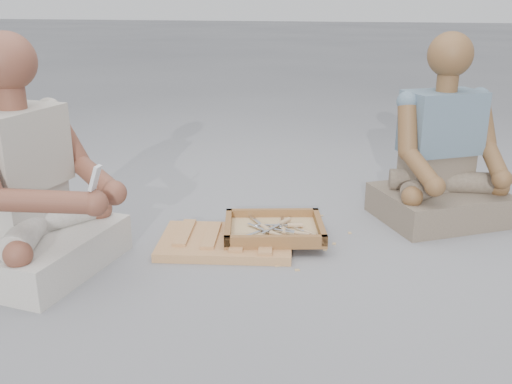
% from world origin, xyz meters
% --- Properties ---
extents(ground, '(60.00, 60.00, 0.00)m').
position_xyz_m(ground, '(0.00, 0.00, 0.00)').
color(ground, gray).
rests_on(ground, ground).
extents(carved_panel, '(0.65, 0.49, 0.04)m').
position_xyz_m(carved_panel, '(-0.16, 0.29, 0.02)').
color(carved_panel, olive).
rests_on(carved_panel, ground).
extents(tool_tray, '(0.52, 0.46, 0.06)m').
position_xyz_m(tool_tray, '(0.04, 0.39, 0.06)').
color(tool_tray, brown).
rests_on(tool_tray, carved_panel).
extents(chisel_0, '(0.10, 0.21, 0.02)m').
position_xyz_m(chisel_0, '(0.07, 0.44, 0.08)').
color(chisel_0, silver).
rests_on(chisel_0, tool_tray).
extents(chisel_1, '(0.15, 0.18, 0.02)m').
position_xyz_m(chisel_1, '(-0.01, 0.39, 0.07)').
color(chisel_1, silver).
rests_on(chisel_1, tool_tray).
extents(chisel_2, '(0.19, 0.14, 0.02)m').
position_xyz_m(chisel_2, '(0.20, 0.38, 0.07)').
color(chisel_2, silver).
rests_on(chisel_2, tool_tray).
extents(chisel_3, '(0.22, 0.07, 0.02)m').
position_xyz_m(chisel_3, '(0.11, 0.43, 0.07)').
color(chisel_3, silver).
rests_on(chisel_3, tool_tray).
extents(chisel_4, '(0.22, 0.06, 0.02)m').
position_xyz_m(chisel_4, '(0.16, 0.34, 0.07)').
color(chisel_4, silver).
rests_on(chisel_4, tool_tray).
extents(chisel_5, '(0.20, 0.12, 0.02)m').
position_xyz_m(chisel_5, '(0.21, 0.34, 0.07)').
color(chisel_5, silver).
rests_on(chisel_5, tool_tray).
extents(chisel_6, '(0.14, 0.19, 0.02)m').
position_xyz_m(chisel_6, '(0.03, 0.41, 0.06)').
color(chisel_6, silver).
rests_on(chisel_6, tool_tray).
extents(chisel_7, '(0.07, 0.22, 0.02)m').
position_xyz_m(chisel_7, '(0.09, 0.39, 0.07)').
color(chisel_7, silver).
rests_on(chisel_7, tool_tray).
extents(chisel_8, '(0.19, 0.14, 0.02)m').
position_xyz_m(chisel_8, '(0.05, 0.32, 0.07)').
color(chisel_8, silver).
rests_on(chisel_8, tool_tray).
extents(wood_chip_0, '(0.02, 0.02, 0.00)m').
position_xyz_m(wood_chip_0, '(0.01, 0.31, 0.00)').
color(wood_chip_0, tan).
rests_on(wood_chip_0, ground).
extents(wood_chip_1, '(0.02, 0.02, 0.00)m').
position_xyz_m(wood_chip_1, '(-0.08, 0.49, 0.00)').
color(wood_chip_1, tan).
rests_on(wood_chip_1, ground).
extents(wood_chip_2, '(0.02, 0.02, 0.00)m').
position_xyz_m(wood_chip_2, '(0.02, 0.60, 0.00)').
color(wood_chip_2, tan).
rests_on(wood_chip_2, ground).
extents(wood_chip_3, '(0.02, 0.02, 0.00)m').
position_xyz_m(wood_chip_3, '(-0.16, 0.63, 0.00)').
color(wood_chip_3, tan).
rests_on(wood_chip_3, ground).
extents(wood_chip_4, '(0.02, 0.02, 0.00)m').
position_xyz_m(wood_chip_4, '(0.01, 0.74, 0.00)').
color(wood_chip_4, tan).
rests_on(wood_chip_4, ground).
extents(wood_chip_5, '(0.02, 0.02, 0.00)m').
position_xyz_m(wood_chip_5, '(0.20, 0.12, 0.00)').
color(wood_chip_5, tan).
rests_on(wood_chip_5, ground).
extents(wood_chip_6, '(0.02, 0.02, 0.00)m').
position_xyz_m(wood_chip_6, '(0.32, 0.43, 0.00)').
color(wood_chip_6, tan).
rests_on(wood_chip_6, ground).
extents(wood_chip_7, '(0.02, 0.02, 0.00)m').
position_xyz_m(wood_chip_7, '(-0.26, 0.17, 0.00)').
color(wood_chip_7, tan).
rests_on(wood_chip_7, ground).
extents(wood_chip_8, '(0.02, 0.02, 0.00)m').
position_xyz_m(wood_chip_8, '(0.11, 0.14, 0.00)').
color(wood_chip_8, tan).
rests_on(wood_chip_8, ground).
extents(wood_chip_9, '(0.02, 0.02, 0.00)m').
position_xyz_m(wood_chip_9, '(0.16, 0.40, 0.00)').
color(wood_chip_9, tan).
rests_on(wood_chip_9, ground).
extents(wood_chip_10, '(0.02, 0.02, 0.00)m').
position_xyz_m(wood_chip_10, '(0.17, 0.50, 0.00)').
color(wood_chip_10, tan).
rests_on(wood_chip_10, ground).
extents(wood_chip_11, '(0.02, 0.02, 0.00)m').
position_xyz_m(wood_chip_11, '(0.38, 0.58, 0.00)').
color(wood_chip_11, tan).
rests_on(wood_chip_11, ground).
extents(wood_chip_12, '(0.02, 0.02, 0.00)m').
position_xyz_m(wood_chip_12, '(0.21, 0.77, 0.00)').
color(wood_chip_12, tan).
rests_on(wood_chip_12, ground).
extents(wood_chip_13, '(0.02, 0.02, 0.00)m').
position_xyz_m(wood_chip_13, '(-0.17, 0.58, 0.00)').
color(wood_chip_13, tan).
rests_on(wood_chip_13, ground).
extents(wood_chip_14, '(0.02, 0.02, 0.00)m').
position_xyz_m(wood_chip_14, '(0.29, 0.35, 0.00)').
color(wood_chip_14, tan).
rests_on(wood_chip_14, ground).
extents(wood_chip_15, '(0.02, 0.02, 0.00)m').
position_xyz_m(wood_chip_15, '(-0.03, 0.30, 0.00)').
color(wood_chip_15, tan).
rests_on(wood_chip_15, ground).
extents(craftsman, '(0.66, 0.66, 0.95)m').
position_xyz_m(craftsman, '(-0.84, -0.10, 0.32)').
color(craftsman, beige).
rests_on(craftsman, ground).
extents(companion, '(0.75, 0.71, 0.92)m').
position_xyz_m(companion, '(0.79, 0.89, 0.31)').
color(companion, '#746553').
rests_on(companion, ground).
extents(mobile_phone, '(0.05, 0.04, 0.10)m').
position_xyz_m(mobile_phone, '(-0.50, -0.20, 0.45)').
color(mobile_phone, silver).
rests_on(mobile_phone, craftsman).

